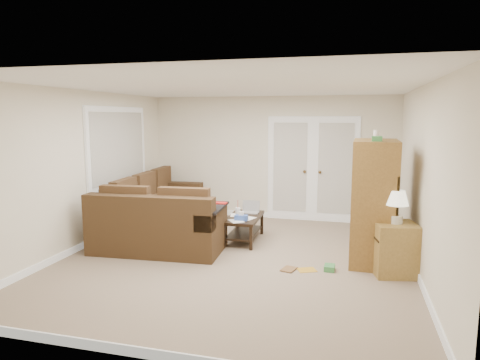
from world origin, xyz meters
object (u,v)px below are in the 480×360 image
(tv_armoire, at_px, (373,201))
(coffee_table, at_px, (244,227))
(sectional_sofa, at_px, (158,217))
(side_cabinet, at_px, (395,244))

(tv_armoire, bearing_deg, coffee_table, 167.50)
(coffee_table, distance_m, tv_armoire, 2.21)
(sectional_sofa, distance_m, side_cabinet, 3.90)
(sectional_sofa, relative_size, coffee_table, 2.94)
(coffee_table, xyz_separation_m, side_cabinet, (2.31, -1.00, 0.18))
(sectional_sofa, xyz_separation_m, coffee_table, (1.50, 0.18, -0.14))
(coffee_table, height_order, tv_armoire, tv_armoire)
(sectional_sofa, relative_size, tv_armoire, 1.64)
(tv_armoire, bearing_deg, side_cabinet, -59.91)
(side_cabinet, bearing_deg, tv_armoire, 107.17)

